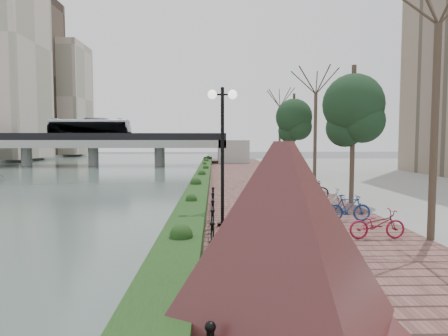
{
  "coord_description": "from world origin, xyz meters",
  "views": [
    {
      "loc": [
        1.45,
        -9.72,
        3.5
      ],
      "look_at": [
        1.99,
        11.69,
        2.0
      ],
      "focal_mm": 32.0,
      "sensor_mm": 36.0,
      "label": 1
    }
  ],
  "objects_px": {
    "lamppost": "(222,126)",
    "pedestrian": "(283,198)",
    "granite_monument": "(283,241)",
    "motorcycle": "(256,239)"
  },
  "relations": [
    {
      "from": "lamppost",
      "to": "pedestrian",
      "type": "distance_m",
      "value": 3.53
    },
    {
      "from": "granite_monument",
      "to": "pedestrian",
      "type": "height_order",
      "value": "granite_monument"
    },
    {
      "from": "lamppost",
      "to": "motorcycle",
      "type": "distance_m",
      "value": 5.09
    },
    {
      "from": "pedestrian",
      "to": "lamppost",
      "type": "bearing_deg",
      "value": 34.11
    },
    {
      "from": "motorcycle",
      "to": "pedestrian",
      "type": "xyz_separation_m",
      "value": [
        1.5,
        4.78,
        0.33
      ]
    },
    {
      "from": "granite_monument",
      "to": "lamppost",
      "type": "relative_size",
      "value": 1.03
    },
    {
      "from": "granite_monument",
      "to": "motorcycle",
      "type": "bearing_deg",
      "value": 89.44
    },
    {
      "from": "granite_monument",
      "to": "lamppost",
      "type": "bearing_deg",
      "value": 95.12
    },
    {
      "from": "lamppost",
      "to": "motorcycle",
      "type": "xyz_separation_m",
      "value": [
        0.76,
        -4.08,
        -2.95
      ]
    },
    {
      "from": "motorcycle",
      "to": "lamppost",
      "type": "bearing_deg",
      "value": 110.7
    }
  ]
}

